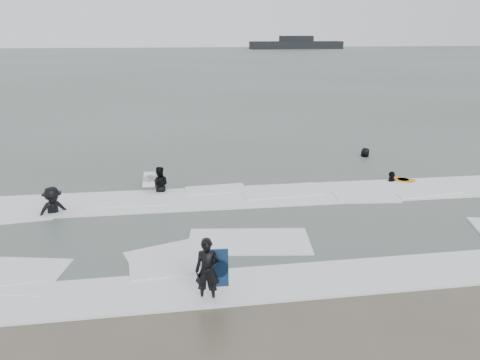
{
  "coord_description": "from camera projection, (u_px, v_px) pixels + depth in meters",
  "views": [
    {
      "loc": [
        -2.21,
        -11.29,
        6.44
      ],
      "look_at": [
        0.0,
        5.0,
        1.1
      ],
      "focal_mm": 35.0,
      "sensor_mm": 36.0,
      "label": 1
    }
  ],
  "objects": [
    {
      "name": "surfer_right_far",
      "position": [
        365.0,
        158.0,
        24.47
      ],
      "size": [
        0.97,
        0.89,
        1.67
      ],
      "primitive_type": "imported",
      "rotation": [
        0.0,
        0.0,
        -2.57
      ],
      "color": "black",
      "rests_on": "ground"
    },
    {
      "name": "surf_foam",
      "position": [
        245.0,
        220.0,
        16.38
      ],
      "size": [
        30.03,
        9.06,
        0.09
      ],
      "color": "white",
      "rests_on": "ground"
    },
    {
      "name": "surfer_right_near",
      "position": [
        391.0,
        182.0,
        20.53
      ],
      "size": [
        1.02,
        0.88,
        1.65
      ],
      "primitive_type": "imported",
      "rotation": [
        0.0,
        0.0,
        -2.54
      ],
      "color": "black",
      "rests_on": "ground"
    },
    {
      "name": "sea",
      "position": [
        187.0,
        64.0,
        88.28
      ],
      "size": [
        320.0,
        320.0,
        0.0
      ],
      "primitive_type": "plane",
      "color": "#47544C",
      "rests_on": "ground"
    },
    {
      "name": "surfer_breaker",
      "position": [
        54.0,
        215.0,
        16.91
      ],
      "size": [
        1.43,
        1.28,
        1.92
      ],
      "primitive_type": "imported",
      "rotation": [
        0.0,
        0.0,
        0.58
      ],
      "color": "black",
      "rests_on": "ground"
    },
    {
      "name": "bodyboards",
      "position": [
        267.0,
        199.0,
        17.11
      ],
      "size": [
        11.75,
        8.91,
        1.25
      ],
      "color": "#0E2345",
      "rests_on": "ground"
    },
    {
      "name": "surfer_centre",
      "position": [
        208.0,
        300.0,
        11.62
      ],
      "size": [
        0.69,
        0.53,
        1.69
      ],
      "primitive_type": "imported",
      "rotation": [
        0.0,
        0.0,
        -0.23
      ],
      "color": "black",
      "rests_on": "ground"
    },
    {
      "name": "vessel_horizon",
      "position": [
        296.0,
        44.0,
        152.3
      ],
      "size": [
        30.25,
        5.4,
        4.11
      ],
      "color": "black",
      "rests_on": "ground"
    },
    {
      "name": "surfer_wading",
      "position": [
        160.0,
        192.0,
        19.28
      ],
      "size": [
        0.81,
        0.63,
        1.65
      ],
      "primitive_type": "imported",
      "rotation": [
        0.0,
        0.0,
        3.15
      ],
      "color": "black",
      "rests_on": "ground"
    },
    {
      "name": "ground",
      "position": [
        264.0,
        273.0,
        12.91
      ],
      "size": [
        320.0,
        320.0,
        0.0
      ],
      "primitive_type": "plane",
      "color": "brown",
      "rests_on": "ground"
    }
  ]
}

